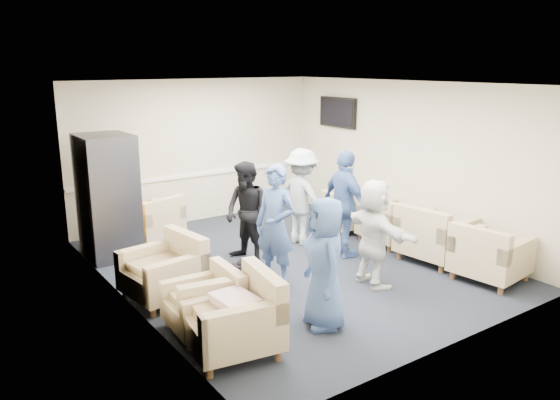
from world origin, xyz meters
TOP-DOWN VIEW (x-y plane):
  - floor at (0.00, 0.00)m, footprint 6.00×6.00m
  - ceiling at (0.00, 0.00)m, footprint 6.00×6.00m
  - back_wall at (0.00, 3.00)m, footprint 5.00×0.02m
  - front_wall at (0.00, -3.00)m, footprint 5.00×0.02m
  - left_wall at (-2.50, 0.00)m, footprint 0.02×6.00m
  - right_wall at (2.50, 0.00)m, footprint 0.02×6.00m
  - chair_rail at (0.00, 2.98)m, footprint 4.98×0.04m
  - tv at (2.44, 1.80)m, footprint 0.10×1.00m
  - armchair_left_near at (-1.97, -1.78)m, footprint 1.05×1.05m
  - armchair_left_mid at (-2.00, -1.19)m, footprint 0.81×0.81m
  - armchair_left_far at (-2.03, -0.10)m, footprint 1.00×1.00m
  - armchair_right_near at (1.90, -2.12)m, footprint 0.98×0.98m
  - armchair_right_midnear at (1.90, -1.14)m, footprint 1.03×1.03m
  - armchair_right_midfar at (1.96, -0.14)m, footprint 0.91×0.91m
  - armchair_right_far at (1.85, 0.83)m, footprint 0.86×0.86m
  - armchair_corner at (-1.28, 2.21)m, footprint 1.05×1.05m
  - vending_machine at (-2.09, 1.94)m, footprint 0.78×0.92m
  - backpack at (-1.07, -0.42)m, footprint 0.27×0.21m
  - pillow at (-1.98, -1.77)m, footprint 0.39×0.51m
  - person_front_left at (-0.84, -1.85)m, footprint 0.71×0.87m
  - person_mid_left at (-0.60, -0.50)m, footprint 0.59×0.71m
  - person_back_left at (-0.47, 0.47)m, footprint 0.71×0.85m
  - person_back_right at (0.75, 0.69)m, footprint 0.80×1.15m
  - person_mid_right at (0.92, -0.19)m, footprint 0.49×1.02m
  - person_front_right at (0.48, -1.29)m, footprint 0.62×1.43m

SIDE VIEW (x-z plane):
  - floor at x=0.00m, z-range 0.00..0.00m
  - backpack at x=-1.07m, z-range 0.01..0.44m
  - armchair_right_far at x=1.85m, z-range 0.00..0.61m
  - armchair_left_mid at x=-2.00m, z-range 0.00..0.61m
  - armchair_corner at x=-1.28m, z-range 0.00..0.68m
  - armchair_right_midfar at x=1.96m, z-range 0.00..0.70m
  - armchair_right_near at x=1.90m, z-range 0.00..0.71m
  - armchair_left_far at x=-2.03m, z-range 0.00..0.71m
  - armchair_left_near at x=-1.97m, z-range 0.00..0.73m
  - armchair_right_midnear at x=1.90m, z-range 0.00..0.75m
  - pillow at x=-1.98m, z-range 0.48..0.63m
  - person_front_right at x=0.48m, z-range 0.00..1.49m
  - person_front_left at x=-0.84m, z-range 0.00..1.54m
  - person_back_left at x=-0.47m, z-range 0.00..1.56m
  - person_back_right at x=0.75m, z-range 0.00..1.62m
  - person_mid_left at x=-0.60m, z-range 0.00..1.68m
  - person_mid_right at x=0.92m, z-range 0.00..1.69m
  - chair_rail at x=0.00m, z-range 0.87..0.93m
  - vending_machine at x=-2.09m, z-range 0.00..1.93m
  - back_wall at x=0.00m, z-range 0.00..2.70m
  - front_wall at x=0.00m, z-range 0.00..2.70m
  - left_wall at x=-2.50m, z-range 0.00..2.70m
  - right_wall at x=2.50m, z-range 0.00..2.70m
  - tv at x=2.44m, z-range 1.76..2.34m
  - ceiling at x=0.00m, z-range 2.70..2.70m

